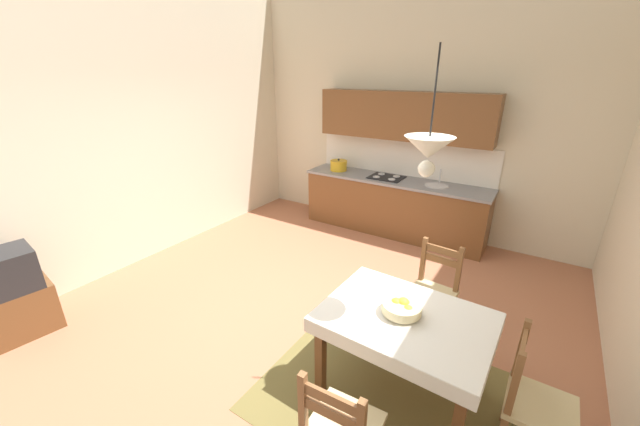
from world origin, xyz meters
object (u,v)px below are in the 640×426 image
kitchen_cabinetry (395,181)px  dining_chair_kitchen_side (432,292)px  dining_table (404,330)px  dining_chair_window_side (534,403)px  fruit_bowl (402,307)px  tv_on_stand (14,296)px  pendant_lamp (429,149)px

kitchen_cabinetry → dining_chair_kitchen_side: bearing=-59.1°
dining_table → dining_chair_kitchen_side: bearing=91.8°
dining_chair_window_side → dining_table: bearing=178.9°
dining_chair_window_side → dining_chair_kitchen_side: same height
dining_chair_window_side → kitchen_cabinetry: bearing=126.0°
dining_table → fruit_bowl: size_ratio=4.28×
dining_chair_window_side → tv_on_stand: (-4.38, -1.34, -0.02)m
dining_chair_kitchen_side → pendant_lamp: bearing=-87.3°
dining_chair_kitchen_side → tv_on_stand: bearing=-146.7°
tv_on_stand → fruit_bowl: size_ratio=3.00×
dining_chair_window_side → fruit_bowl: bearing=178.9°
dining_chair_window_side → pendant_lamp: pendant_lamp is taller
kitchen_cabinetry → dining_chair_window_side: 3.75m
dining_table → pendant_lamp: bearing=79.7°
kitchen_cabinetry → dining_chair_window_side: (2.19, -3.01, -0.41)m
pendant_lamp → dining_chair_kitchen_side: bearing=92.7°
kitchen_cabinetry → tv_on_stand: bearing=-116.7°
dining_chair_kitchen_side → fruit_bowl: bearing=-90.7°
kitchen_cabinetry → dining_chair_kitchen_side: (1.25, -2.09, -0.41)m
dining_chair_kitchen_side → pendant_lamp: size_ratio=1.16×
dining_chair_window_side → fruit_bowl: (-0.95, 0.02, 0.37)m
dining_table → dining_chair_window_side: 0.93m
dining_chair_window_side → fruit_bowl: dining_chair_window_side is taller
kitchen_cabinetry → dining_chair_window_side: bearing=-54.0°
dining_table → dining_chair_window_side: dining_chair_window_side is taller
dining_chair_window_side → dining_chair_kitchen_side: (-0.94, 0.92, 0.00)m
kitchen_cabinetry → tv_on_stand: (-2.19, -4.35, -0.43)m
kitchen_cabinetry → dining_table: kitchen_cabinetry is taller
tv_on_stand → dining_chair_kitchen_side: bearing=33.3°
dining_chair_window_side → pendant_lamp: 1.81m
kitchen_cabinetry → pendant_lamp: pendant_lamp is taller
kitchen_cabinetry → pendant_lamp: 3.41m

